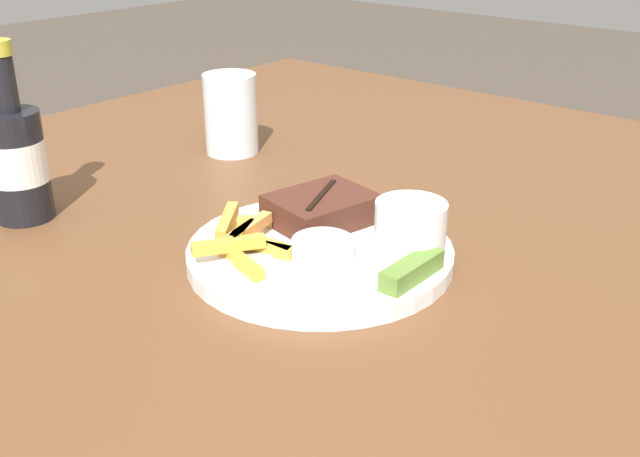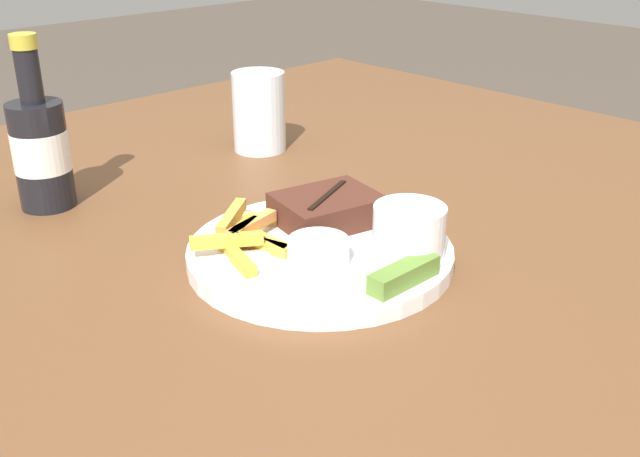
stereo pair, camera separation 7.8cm
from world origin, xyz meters
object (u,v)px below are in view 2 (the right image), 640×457
dinner_plate (320,253)px  beer_bottle (41,148)px  drinking_glass (259,112)px  dipping_sauce_cup (318,250)px  pickle_spear (401,276)px  coleslaw_cup (409,229)px  steak_portion (328,209)px  fork_utensil (252,254)px

dinner_plate → beer_bottle: bearing=112.1°
dinner_plate → drinking_glass: 0.39m
dipping_sauce_cup → drinking_glass: bearing=58.6°
pickle_spear → beer_bottle: size_ratio=0.39×
coleslaw_cup → dipping_sauce_cup: 0.09m
dipping_sauce_cup → beer_bottle: size_ratio=0.29×
dipping_sauce_cup → beer_bottle: 0.39m
dinner_plate → dipping_sauce_cup: bearing=-135.9°
dinner_plate → pickle_spear: size_ratio=3.45×
steak_portion → fork_utensil: 0.12m
dinner_plate → drinking_glass: bearing=60.1°
pickle_spear → beer_bottle: beer_bottle is taller
drinking_glass → dipping_sauce_cup: bearing=-121.4°
fork_utensil → beer_bottle: bearing=128.8°
dinner_plate → fork_utensil: (-0.07, 0.03, 0.01)m
dinner_plate → dipping_sauce_cup: 0.05m
beer_bottle → drinking_glass: beer_bottle is taller
dinner_plate → beer_bottle: beer_bottle is taller
pickle_spear → beer_bottle: bearing=106.5°
dinner_plate → coleslaw_cup: 0.10m
dinner_plate → dipping_sauce_cup: size_ratio=4.51×
coleslaw_cup → pickle_spear: 0.06m
steak_portion → drinking_glass: bearing=64.1°
steak_portion → drinking_glass: size_ratio=1.07×
beer_bottle → fork_utensil: bearing=-76.8°
beer_bottle → drinking_glass: size_ratio=1.80×
coleslaw_cup → pickle_spear: size_ratio=0.90×
drinking_glass → steak_portion: bearing=-115.9°
pickle_spear → coleslaw_cup: bearing=34.3°
dipping_sauce_cup → fork_utensil: size_ratio=0.49×
fork_utensil → beer_bottle: 0.33m
drinking_glass → beer_bottle: bearing=178.3°
steak_portion → fork_utensil: (-0.11, -0.01, -0.01)m
pickle_spear → steak_portion: bearing=71.3°
steak_portion → drinking_glass: (0.14, 0.30, 0.02)m
dinner_plate → drinking_glass: size_ratio=2.39×
coleslaw_cup → drinking_glass: bearing=70.7°
fork_utensil → dinner_plate: bearing=0.0°
dipping_sauce_cup → beer_bottle: bearing=106.6°
steak_portion → coleslaw_cup: 0.12m
steak_portion → beer_bottle: bearing=121.6°
pickle_spear → fork_utensil: size_ratio=0.65×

